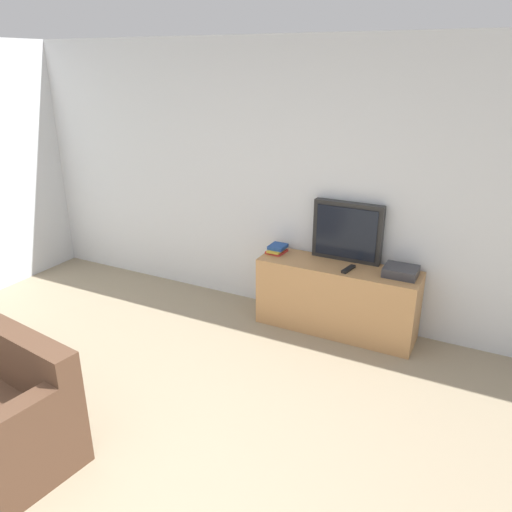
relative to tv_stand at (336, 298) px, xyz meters
name	(u,v)px	position (x,y,z in m)	size (l,w,h in m)	color
wall_back	(291,183)	(-0.60, 0.26, 0.97)	(9.00, 0.06, 2.60)	silver
tv_stand	(336,298)	(0.00, 0.00, 0.00)	(1.47, 0.42, 0.65)	tan
television	(347,232)	(0.01, 0.17, 0.60)	(0.64, 0.09, 0.55)	black
book_stack	(277,249)	(-0.63, 0.05, 0.36)	(0.18, 0.20, 0.07)	#B72D28
remote_on_stand	(348,269)	(0.11, -0.06, 0.34)	(0.08, 0.20, 0.02)	black
set_top_box	(401,271)	(0.55, 0.03, 0.37)	(0.28, 0.24, 0.08)	#333338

